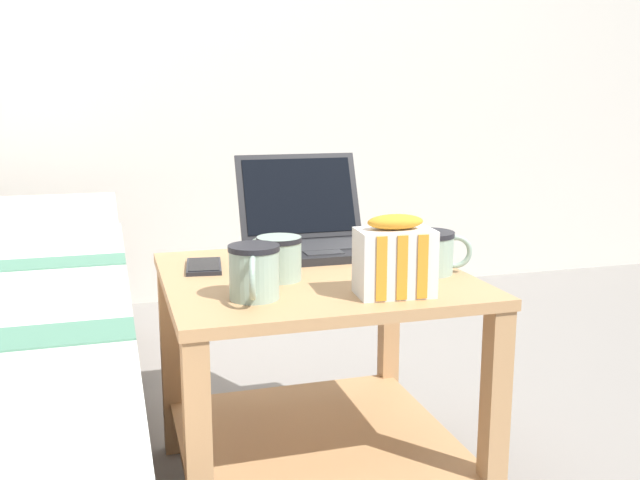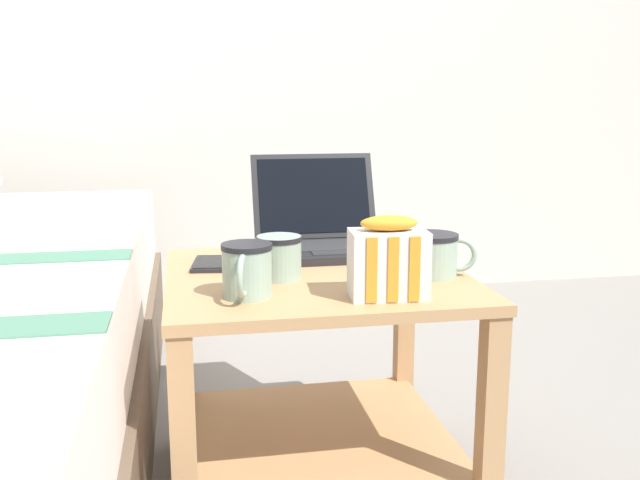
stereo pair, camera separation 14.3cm
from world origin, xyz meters
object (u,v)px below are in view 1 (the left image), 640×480
object	(u,v)px
laptop	(310,232)
mug_mid_center	(254,270)
snack_bag	(395,259)
cell_phone	(204,266)
mug_front_left	(430,250)
mug_front_right	(278,256)

from	to	relation	value
laptop	mug_mid_center	distance (m)	0.43
snack_bag	cell_phone	xyz separation A→B (m)	(-0.31, 0.31, -0.06)
laptop	mug_front_left	bearing A→B (deg)	-57.78
mug_front_left	mug_front_right	bearing A→B (deg)	173.15
snack_bag	mug_mid_center	bearing A→B (deg)	169.61
mug_front_left	cell_phone	bearing A→B (deg)	158.51
mug_front_right	snack_bag	xyz separation A→B (m)	(0.18, -0.17, 0.02)
snack_bag	cell_phone	distance (m)	0.44
laptop	mug_mid_center	size ratio (longest dim) A/B	2.26
laptop	mug_front_right	xyz separation A→B (m)	(-0.14, -0.25, 0.00)
laptop	cell_phone	world-z (taller)	laptop
mug_front_left	mug_mid_center	bearing A→B (deg)	-167.39
cell_phone	laptop	bearing A→B (deg)	21.92
mug_front_right	snack_bag	distance (m)	0.25
mug_front_right	cell_phone	distance (m)	0.20
mug_front_left	mug_mid_center	xyz separation A→B (m)	(-0.39, -0.09, 0.01)
mug_mid_center	cell_phone	distance (m)	0.27
mug_front_left	cell_phone	world-z (taller)	mug_front_left
mug_front_left	mug_front_right	size ratio (longest dim) A/B	1.20
laptop	mug_front_right	bearing A→B (deg)	-119.05
mug_front_right	snack_bag	world-z (taller)	snack_bag
mug_mid_center	cell_phone	size ratio (longest dim) A/B	0.93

